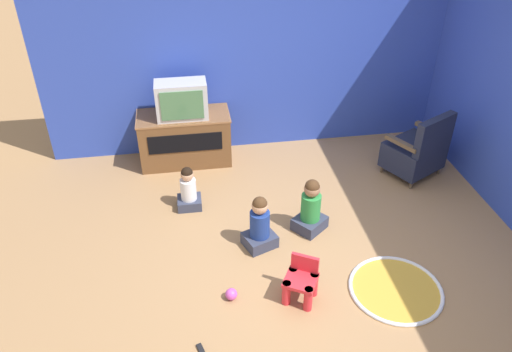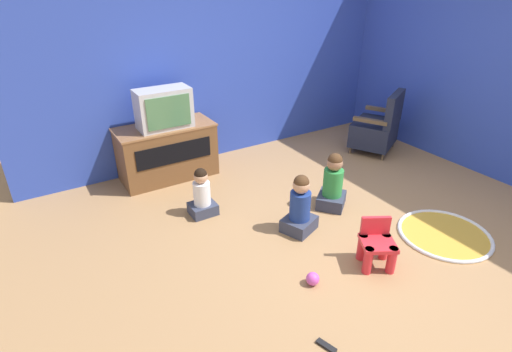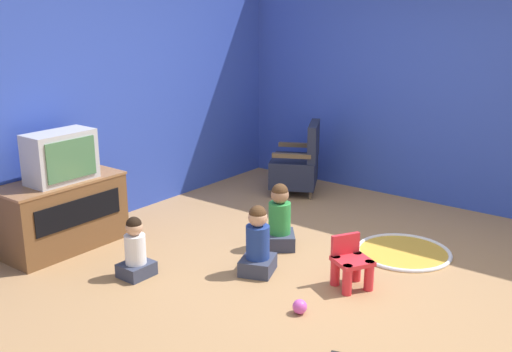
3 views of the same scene
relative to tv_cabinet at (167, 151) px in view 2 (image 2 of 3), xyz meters
name	(u,v)px [view 2 (image 2 of 3)]	position (x,y,z in m)	size (l,w,h in m)	color
ground_plane	(363,228)	(1.26, -2.13, -0.35)	(30.00, 30.00, 0.00)	#9E754C
wall_back	(217,51)	(0.91, 0.35, 1.06)	(5.30, 0.12, 2.82)	#2D47B2
tv_cabinet	(167,151)	(0.00, 0.00, 0.00)	(1.17, 0.55, 0.67)	brown
television	(164,109)	(0.00, -0.06, 0.56)	(0.62, 0.33, 0.47)	#B7B7BC
black_armchair	(377,128)	(2.83, -0.78, -0.01)	(0.82, 0.78, 0.87)	brown
yellow_kid_chair	(377,247)	(0.94, -2.58, -0.16)	(0.38, 0.38, 0.42)	red
play_mat	(444,234)	(1.85, -2.64, -0.34)	(0.89, 0.89, 0.04)	gold
child_watching_left	(202,195)	(-0.01, -1.03, -0.12)	(0.28, 0.24, 0.54)	#33384C
child_watching_center	(300,207)	(0.68, -1.81, -0.08)	(0.39, 0.37, 0.61)	#33384C
child_watching_right	(333,184)	(1.27, -1.63, -0.07)	(0.43, 0.42, 0.63)	#33384C
toy_ball	(313,279)	(0.30, -2.50, -0.29)	(0.11, 0.11, 0.11)	#CC4CB2
remote_control	(326,346)	(-0.01, -3.04, -0.34)	(0.09, 0.16, 0.02)	black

